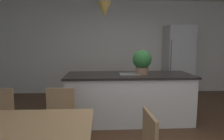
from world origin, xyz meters
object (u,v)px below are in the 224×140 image
object	(u,v)px
chair_far_right	(58,120)
refrigerator	(178,61)
kitchen_island	(129,97)
potted_plant_on_island	(142,61)

from	to	relation	value
chair_far_right	refrigerator	distance (m)	4.06
kitchen_island	potted_plant_on_island	size ratio (longest dim) A/B	5.15
kitchen_island	refrigerator	world-z (taller)	refrigerator
refrigerator	potted_plant_on_island	bearing A→B (deg)	-127.58
potted_plant_on_island	refrigerator	bearing A→B (deg)	52.42
chair_far_right	potted_plant_on_island	bearing A→B (deg)	39.45
refrigerator	potted_plant_on_island	world-z (taller)	refrigerator
kitchen_island	refrigerator	size ratio (longest dim) A/B	1.19
refrigerator	potted_plant_on_island	distance (m)	2.35
refrigerator	kitchen_island	bearing A→B (deg)	-131.91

